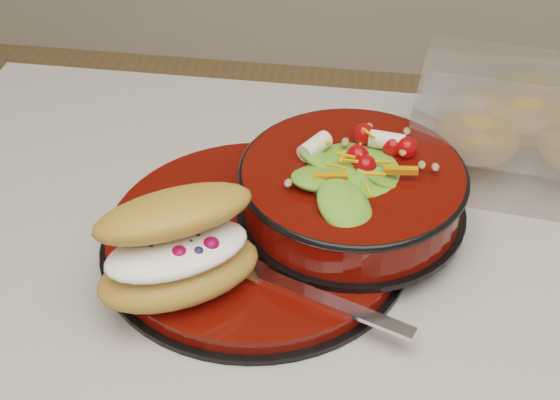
# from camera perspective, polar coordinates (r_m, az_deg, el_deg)

# --- Properties ---
(dinner_plate) EXTENTS (0.29, 0.29, 0.02)m
(dinner_plate) POSITION_cam_1_polar(r_m,az_deg,el_deg) (0.73, -1.73, -2.69)
(dinner_plate) COLOR black
(dinner_plate) RESTS_ON island_counter
(salad_bowl) EXTENTS (0.22, 0.22, 0.09)m
(salad_bowl) POSITION_cam_1_polar(r_m,az_deg,el_deg) (0.72, 5.31, 1.25)
(salad_bowl) COLOR black
(salad_bowl) RESTS_ON dinner_plate
(croissant) EXTENTS (0.16, 0.15, 0.08)m
(croissant) POSITION_cam_1_polar(r_m,az_deg,el_deg) (0.65, -7.39, -3.48)
(croissant) COLOR #B17C36
(croissant) RESTS_ON dinner_plate
(fork) EXTENTS (0.18, 0.08, 0.00)m
(fork) POSITION_cam_1_polar(r_m,az_deg,el_deg) (0.66, 1.80, -6.69)
(fork) COLOR silver
(fork) RESTS_ON dinner_plate
(pastry_box) EXTENTS (0.26, 0.20, 0.09)m
(pastry_box) POSITION_cam_1_polar(r_m,az_deg,el_deg) (0.85, 17.88, 4.92)
(pastry_box) COLOR white
(pastry_box) RESTS_ON island_counter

